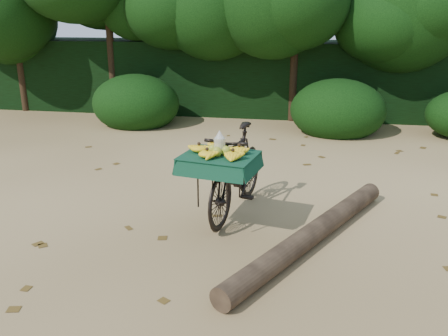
# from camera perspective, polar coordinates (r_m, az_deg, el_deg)

# --- Properties ---
(ground) EXTENTS (80.00, 80.00, 0.00)m
(ground) POSITION_cam_1_polar(r_m,az_deg,el_deg) (6.46, 1.64, -4.39)
(ground) COLOR tan
(ground) RESTS_ON ground
(vendor_bicycle) EXTENTS (1.01, 1.97, 1.14)m
(vendor_bicycle) POSITION_cam_1_polar(r_m,az_deg,el_deg) (5.98, 1.44, -0.29)
(vendor_bicycle) COLOR black
(vendor_bicycle) RESTS_ON ground
(fallen_log) EXTENTS (1.79, 3.05, 0.24)m
(fallen_log) POSITION_cam_1_polar(r_m,az_deg,el_deg) (5.46, 10.65, -7.75)
(fallen_log) COLOR brown
(fallen_log) RESTS_ON ground
(hedge_backdrop) EXTENTS (26.00, 1.80, 1.80)m
(hedge_backdrop) POSITION_cam_1_polar(r_m,az_deg,el_deg) (12.33, 6.12, 10.76)
(hedge_backdrop) COLOR black
(hedge_backdrop) RESTS_ON ground
(tree_row) EXTENTS (14.50, 2.00, 4.00)m
(tree_row) POSITION_cam_1_polar(r_m,az_deg,el_deg) (11.51, 2.64, 15.81)
(tree_row) COLOR black
(tree_row) RESTS_ON ground
(bush_clumps) EXTENTS (8.80, 1.70, 0.90)m
(bush_clumps) POSITION_cam_1_polar(r_m,az_deg,el_deg) (10.41, 7.97, 6.79)
(bush_clumps) COLOR black
(bush_clumps) RESTS_ON ground
(leaf_litter) EXTENTS (7.00, 7.30, 0.01)m
(leaf_litter) POSITION_cam_1_polar(r_m,az_deg,el_deg) (7.05, 2.42, -2.35)
(leaf_litter) COLOR #543D16
(leaf_litter) RESTS_ON ground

